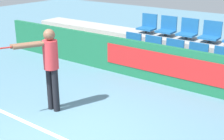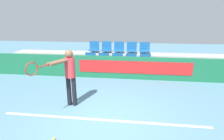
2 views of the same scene
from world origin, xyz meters
name	(u,v)px [view 1 (image 1 of 2)]	position (x,y,z in m)	size (l,w,h in m)	color
barrier_wall	(162,65)	(0.02, 3.40, 0.49)	(11.21, 0.14, 0.98)	#19603D
bleacher_tier_front	(170,69)	(0.00, 3.91, 0.21)	(10.81, 0.87, 0.42)	#9E9E99
bleacher_tier_middle	(184,54)	(0.00, 4.78, 0.42)	(10.81, 0.87, 0.84)	#9E9E99
stadium_chair_0	(131,45)	(-1.28, 4.03, 0.65)	(0.50, 0.40, 0.55)	#333333
stadium_chair_1	(151,48)	(-0.64, 4.03, 0.65)	(0.50, 0.40, 0.55)	#333333
stadium_chair_2	(173,52)	(0.00, 4.03, 0.65)	(0.50, 0.40, 0.55)	#333333
stadium_chair_3	(196,57)	(0.64, 4.03, 0.65)	(0.50, 0.40, 0.55)	#333333
stadium_chair_4	(222,61)	(1.28, 4.03, 0.65)	(0.50, 0.40, 0.55)	#333333
stadium_chair_5	(148,25)	(-1.28, 4.91, 1.07)	(0.50, 0.40, 0.55)	#333333
stadium_chair_6	(167,28)	(-0.64, 4.91, 1.07)	(0.50, 0.40, 0.55)	#333333
stadium_chair_7	(188,31)	(0.00, 4.91, 1.07)	(0.50, 0.40, 0.55)	#333333
stadium_chair_8	(211,34)	(0.64, 4.91, 1.07)	(0.50, 0.40, 0.55)	#333333
tennis_player	(48,62)	(-1.08, 0.72, 1.03)	(0.72, 1.35, 1.69)	black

